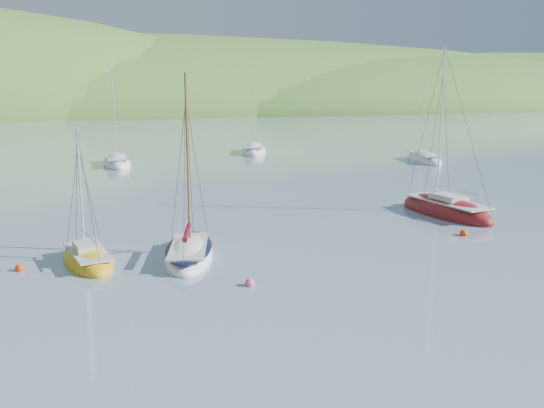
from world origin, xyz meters
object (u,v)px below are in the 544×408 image
object	(u,v)px
daysailer_white	(189,254)
sloop_red	(446,212)
distant_sloop_a	(117,163)
distant_sloop_b	(254,151)
distant_sloop_d	(424,160)
sailboat_yellow	(88,260)

from	to	relation	value
daysailer_white	sloop_red	xyz separation A→B (m)	(18.58, 4.28, -0.00)
sloop_red	distant_sloop_a	world-z (taller)	sloop_red
daysailer_white	distant_sloop_a	world-z (taller)	distant_sloop_a
sloop_red	distant_sloop_b	size ratio (longest dim) A/B	1.02
distant_sloop_a	distant_sloop_d	xyz separation A→B (m)	(32.54, -8.35, -0.01)
distant_sloop_a	distant_sloop_d	distance (m)	33.59
distant_sloop_d	sloop_red	bearing A→B (deg)	-108.99
sloop_red	sailboat_yellow	xyz separation A→B (m)	(-23.57, -3.46, -0.05)
sailboat_yellow	distant_sloop_d	bearing A→B (deg)	26.23
distant_sloop_d	distant_sloop_a	bearing A→B (deg)	176.53
daysailer_white	sailboat_yellow	size ratio (longest dim) A/B	1.38
sloop_red	distant_sloop_a	bearing A→B (deg)	112.78
distant_sloop_a	sailboat_yellow	bearing A→B (deg)	-96.25
daysailer_white	distant_sloop_a	bearing A→B (deg)	106.49
distant_sloop_d	distant_sloop_b	bearing A→B (deg)	149.36
sloop_red	distant_sloop_d	size ratio (longest dim) A/B	1.12
sloop_red	distant_sloop_d	xyz separation A→B (m)	(13.53, 23.52, -0.04)
sailboat_yellow	distant_sloop_a	bearing A→B (deg)	72.84
sloop_red	daysailer_white	bearing A→B (deg)	-175.06
sloop_red	distant_sloop_b	xyz separation A→B (m)	(-1.98, 37.28, -0.03)
distant_sloop_a	distant_sloop_d	world-z (taller)	distant_sloop_a
distant_sloop_b	distant_sloop_d	world-z (taller)	distant_sloop_b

